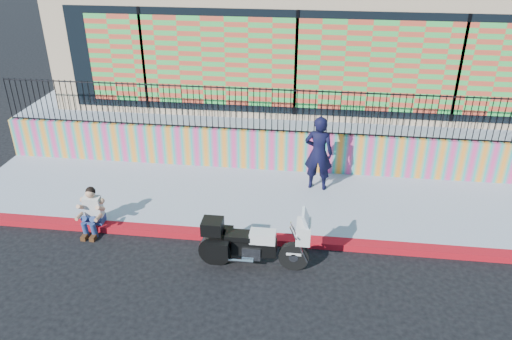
# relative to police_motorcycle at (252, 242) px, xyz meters

# --- Properties ---
(ground) EXTENTS (90.00, 90.00, 0.00)m
(ground) POSITION_rel_police_motorcycle_xyz_m (0.51, 0.86, -0.57)
(ground) COLOR black
(ground) RESTS_ON ground
(red_curb) EXTENTS (16.00, 0.30, 0.15)m
(red_curb) POSITION_rel_police_motorcycle_xyz_m (0.51, 0.86, -0.50)
(red_curb) COLOR #A10B0D
(red_curb) RESTS_ON ground
(sidewalk) EXTENTS (16.00, 3.00, 0.15)m
(sidewalk) POSITION_rel_police_motorcycle_xyz_m (0.51, 2.51, -0.50)
(sidewalk) COLOR #8A92A5
(sidewalk) RESTS_ON ground
(mural_wall) EXTENTS (16.00, 0.20, 1.10)m
(mural_wall) POSITION_rel_police_motorcycle_xyz_m (0.51, 4.11, 0.13)
(mural_wall) COLOR #E13B82
(mural_wall) RESTS_ON sidewalk
(metal_fence) EXTENTS (15.80, 0.04, 1.20)m
(metal_fence) POSITION_rel_police_motorcycle_xyz_m (0.51, 4.11, 1.28)
(metal_fence) COLOR black
(metal_fence) RESTS_ON mural_wall
(elevated_platform) EXTENTS (16.00, 10.00, 1.25)m
(elevated_platform) POSITION_rel_police_motorcycle_xyz_m (0.51, 9.21, 0.05)
(elevated_platform) COLOR #8A92A5
(elevated_platform) RESTS_ON ground
(storefront_building) EXTENTS (14.00, 8.06, 4.00)m
(storefront_building) POSITION_rel_police_motorcycle_xyz_m (0.51, 9.00, 2.67)
(storefront_building) COLOR tan
(storefront_building) RESTS_ON elevated_platform
(police_motorcycle) EXTENTS (2.21, 0.73, 1.37)m
(police_motorcycle) POSITION_rel_police_motorcycle_xyz_m (0.00, 0.00, 0.00)
(police_motorcycle) COLOR black
(police_motorcycle) RESTS_ON ground
(police_officer) EXTENTS (0.76, 0.55, 1.94)m
(police_officer) POSITION_rel_police_motorcycle_xyz_m (1.24, 3.19, 0.55)
(police_officer) COLOR black
(police_officer) RESTS_ON sidewalk
(seated_man) EXTENTS (0.54, 0.71, 1.06)m
(seated_man) POSITION_rel_police_motorcycle_xyz_m (-3.71, 0.73, -0.13)
(seated_man) COLOR navy
(seated_man) RESTS_ON ground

